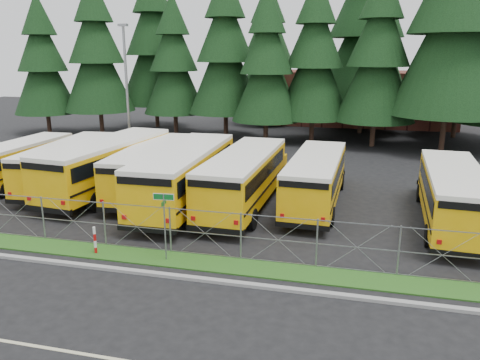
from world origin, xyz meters
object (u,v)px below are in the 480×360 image
Objects in this scene: bus_2 at (112,166)px; striped_bollard at (95,241)px; bus_3 at (155,169)px; bus_4 at (188,176)px; bus_east at (451,197)px; light_standard at (127,88)px; bus_0 at (22,163)px; street_sign at (164,213)px; bus_5 at (246,179)px; bus_6 at (316,180)px; bus_1 at (72,165)px.

bus_2 is 10.03× the size of striped_bollard.
bus_4 is at bearing -35.55° from bus_3.
bus_3 is (2.59, 0.43, -0.14)m from bus_2.
bus_4 reaches higher than striped_bollard.
light_standard reaches higher than bus_east.
bus_0 is 15.91m from street_sign.
light_standard is (3.43, 8.13, 4.17)m from bus_0.
bus_0 is at bearing 146.95° from street_sign.
light_standard is (-11.41, 9.27, 4.00)m from bus_5.
bus_6 is 3.80× the size of street_sign.
bus_5 reaches higher than street_sign.
bus_6 is at bearing 7.52° from bus_2.
bus_4 is 1.19× the size of light_standard.
bus_3 is 1.01× the size of bus_east.
bus_1 reaches higher than striped_bollard.
striped_bollard is (-3.08, -0.11, -1.43)m from street_sign.
bus_5 is at bearing 58.93° from striped_bollard.
bus_2 is at bearing 179.69° from bus_east.
bus_5 is at bearing 78.55° from street_sign.
bus_east is 16.48m from striped_bollard.
street_sign is at bearing -145.31° from bus_east.
bus_0 is at bearing -176.84° from bus_2.
striped_bollard is at bearing -59.94° from bus_2.
bus_4 reaches higher than bus_3.
street_sign is (-11.73, -7.08, 0.61)m from bus_east.
street_sign is 2.34× the size of striped_bollard.
bus_3 is 1.08× the size of light_standard.
bus_2 is 9.31m from striped_bollard.
bus_1 is at bearing 1.55° from bus_0.
bus_4 is (11.70, -1.54, 0.25)m from bus_0.
street_sign is (-5.20, -8.66, 0.63)m from bus_6.
bus_1 is 21.56m from bus_east.
bus_4 is 7.32m from street_sign.
bus_2 is 12.05m from bus_6.
bus_east is at bearing -0.92° from bus_4.
street_sign is at bearing -32.23° from bus_0.
bus_5 reaches higher than striped_bollard.
bus_5 reaches higher than bus_1.
street_sign is (4.26, -8.78, 0.59)m from bus_3.
bus_3 reaches higher than bus_east.
bus_1 is at bearing 138.27° from street_sign.
street_sign is at bearing -77.92° from bus_4.
bus_6 is at bearing 59.02° from street_sign.
bus_2 is at bearing 114.06° from striped_bollard.
street_sign is at bearing -59.51° from light_standard.
bus_2 reaches higher than bus_6.
bus_2 is 1.19× the size of light_standard.
street_sign is (6.85, -8.34, 0.46)m from bus_2.
bus_2 is 2.63m from bus_3.
bus_east reaches higher than striped_bollard.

